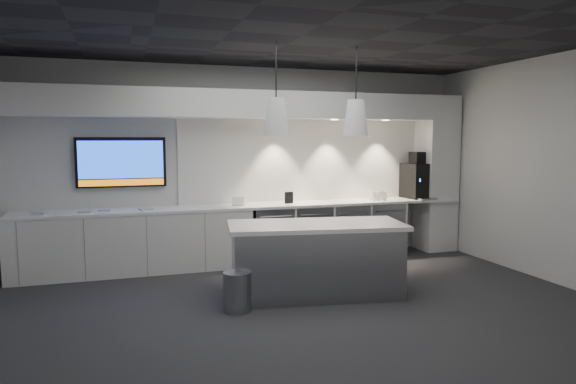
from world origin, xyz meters
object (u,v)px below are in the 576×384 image
object	(u,v)px
wall_tv	(121,162)
coffee_machine	(418,179)
bin	(237,291)
island	(316,259)

from	to	relation	value
wall_tv	coffee_machine	xyz separation A→B (m)	(4.75, -0.25, -0.34)
wall_tv	bin	xyz separation A→B (m)	(1.18, -2.35, -1.34)
bin	coffee_machine	bearing A→B (deg)	30.51
wall_tv	island	xyz separation A→B (m)	(2.21, -2.09, -1.11)
wall_tv	bin	bearing A→B (deg)	-63.31
wall_tv	island	world-z (taller)	wall_tv
bin	coffee_machine	world-z (taller)	coffee_machine
island	bin	world-z (taller)	island
wall_tv	coffee_machine	distance (m)	4.77
bin	coffee_machine	xyz separation A→B (m)	(3.57, 2.10, 1.00)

